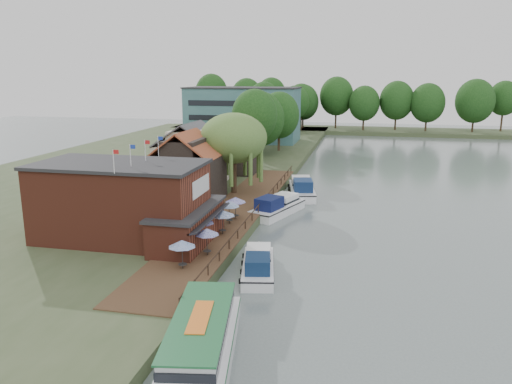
# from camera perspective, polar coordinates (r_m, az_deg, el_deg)

# --- Properties ---
(ground) EXTENTS (260.00, 260.00, 0.00)m
(ground) POSITION_cam_1_polar(r_m,az_deg,el_deg) (45.52, 4.12, -7.48)
(ground) COLOR #556262
(ground) RESTS_ON ground
(land_bank) EXTENTS (50.00, 140.00, 1.00)m
(land_bank) POSITION_cam_1_polar(r_m,az_deg,el_deg) (86.57, -12.29, 2.62)
(land_bank) COLOR #384728
(land_bank) RESTS_ON ground
(quay_deck) EXTENTS (6.00, 50.00, 0.10)m
(quay_deck) POSITION_cam_1_polar(r_m,az_deg,el_deg) (56.06, -2.44, -2.30)
(quay_deck) COLOR #47301E
(quay_deck) RESTS_ON land_bank
(quay_rail) EXTENTS (0.20, 49.00, 1.00)m
(quay_rail) POSITION_cam_1_polar(r_m,az_deg,el_deg) (55.80, 0.37, -1.88)
(quay_rail) COLOR black
(quay_rail) RESTS_ON land_bank
(pub) EXTENTS (20.00, 11.00, 7.30)m
(pub) POSITION_cam_1_polar(r_m,az_deg,el_deg) (47.19, -13.04, -1.12)
(pub) COLOR maroon
(pub) RESTS_ON land_bank
(hotel_block) EXTENTS (25.40, 12.40, 12.30)m
(hotel_block) POSITION_cam_1_polar(r_m,az_deg,el_deg) (115.93, -1.49, 8.89)
(hotel_block) COLOR #38666B
(hotel_block) RESTS_ON land_bank
(cottage_a) EXTENTS (8.60, 7.60, 8.50)m
(cottage_a) POSITION_cam_1_polar(r_m,az_deg,el_deg) (60.93, -7.88, 2.91)
(cottage_a) COLOR black
(cottage_a) RESTS_ON land_bank
(cottage_b) EXTENTS (9.60, 8.60, 8.50)m
(cottage_b) POSITION_cam_1_polar(r_m,az_deg,el_deg) (71.21, -7.36, 4.43)
(cottage_b) COLOR beige
(cottage_b) RESTS_ON land_bank
(cottage_c) EXTENTS (7.60, 7.60, 8.50)m
(cottage_c) POSITION_cam_1_polar(r_m,az_deg,el_deg) (78.52, -2.37, 5.35)
(cottage_c) COLOR black
(cottage_c) RESTS_ON land_bank
(willow) EXTENTS (8.60, 8.60, 10.43)m
(willow) POSITION_cam_1_polar(r_m,az_deg,el_deg) (64.10, -2.57, 4.41)
(willow) COLOR #476B2D
(willow) RESTS_ON land_bank
(umbrella_0) EXTENTS (2.20, 2.20, 2.38)m
(umbrella_0) POSITION_cam_1_polar(r_m,az_deg,el_deg) (40.04, -8.42, -7.07)
(umbrella_0) COLOR #1A4690
(umbrella_0) RESTS_ON quay_deck
(umbrella_1) EXTENTS (2.10, 2.10, 2.38)m
(umbrella_1) POSITION_cam_1_polar(r_m,az_deg,el_deg) (42.68, -5.62, -5.69)
(umbrella_1) COLOR navy
(umbrella_1) RESTS_ON quay_deck
(umbrella_2) EXTENTS (2.29, 2.29, 2.38)m
(umbrella_2) POSITION_cam_1_polar(r_m,az_deg,el_deg) (45.86, -6.21, -4.34)
(umbrella_2) COLOR navy
(umbrella_2) RESTS_ON quay_deck
(umbrella_3) EXTENTS (2.45, 2.45, 2.38)m
(umbrella_3) POSITION_cam_1_polar(r_m,az_deg,el_deg) (48.10, -3.85, -3.45)
(umbrella_3) COLOR navy
(umbrella_3) RESTS_ON quay_deck
(umbrella_4) EXTENTS (2.15, 2.15, 2.38)m
(umbrella_4) POSITION_cam_1_polar(r_m,az_deg,el_deg) (51.35, -3.07, -2.34)
(umbrella_4) COLOR navy
(umbrella_4) RESTS_ON quay_deck
(umbrella_5) EXTENTS (2.22, 2.22, 2.38)m
(umbrella_5) POSITION_cam_1_polar(r_m,az_deg,el_deg) (52.99, -2.35, -1.84)
(umbrella_5) COLOR navy
(umbrella_5) RESTS_ON quay_deck
(cruiser_0) EXTENTS (4.59, 9.40, 2.15)m
(cruiser_0) POSITION_cam_1_polar(r_m,az_deg,el_deg) (41.51, 0.25, -7.96)
(cruiser_0) COLOR silver
(cruiser_0) RESTS_ON ground
(cruiser_1) EXTENTS (6.44, 10.61, 2.46)m
(cruiser_1) POSITION_cam_1_polar(r_m,az_deg,el_deg) (58.66, 2.47, -1.41)
(cruiser_1) COLOR white
(cruiser_1) RESTS_ON ground
(cruiser_2) EXTENTS (5.50, 11.22, 2.64)m
(cruiser_2) POSITION_cam_1_polar(r_m,az_deg,el_deg) (67.87, 5.26, 0.66)
(cruiser_2) COLOR white
(cruiser_2) RESTS_ON ground
(tour_boat) EXTENTS (6.02, 13.84, 2.92)m
(tour_boat) POSITION_cam_1_polar(r_m,az_deg,el_deg) (29.17, -6.55, -17.01)
(tour_boat) COLOR silver
(tour_boat) RESTS_ON ground
(swan) EXTENTS (0.44, 0.44, 0.44)m
(swan) POSITION_cam_1_polar(r_m,az_deg,el_deg) (34.59, -6.94, -14.20)
(swan) COLOR white
(swan) RESTS_ON ground
(bank_tree_0) EXTENTS (7.78, 7.78, 12.75)m
(bank_tree_0) POSITION_cam_1_polar(r_m,az_deg,el_deg) (85.89, -0.17, 7.48)
(bank_tree_0) COLOR #143811
(bank_tree_0) RESTS_ON land_bank
(bank_tree_1) EXTENTS (8.88, 8.88, 11.97)m
(bank_tree_1) POSITION_cam_1_polar(r_m,az_deg,el_deg) (95.01, 0.58, 7.81)
(bank_tree_1) COLOR #143811
(bank_tree_1) RESTS_ON land_bank
(bank_tree_2) EXTENTS (8.11, 8.11, 11.79)m
(bank_tree_2) POSITION_cam_1_polar(r_m,az_deg,el_deg) (100.94, 2.65, 8.07)
(bank_tree_2) COLOR #143811
(bank_tree_2) RESTS_ON land_bank
(bank_tree_3) EXTENTS (7.79, 7.79, 13.38)m
(bank_tree_3) POSITION_cam_1_polar(r_m,az_deg,el_deg) (122.69, 0.91, 9.39)
(bank_tree_3) COLOR #143811
(bank_tree_3) RESTS_ON land_bank
(bank_tree_4) EXTENTS (7.17, 7.17, 12.32)m
(bank_tree_4) POSITION_cam_1_polar(r_m,az_deg,el_deg) (129.78, 4.49, 9.34)
(bank_tree_4) COLOR #143811
(bank_tree_4) RESTS_ON land_bank
(bank_tree_5) EXTENTS (7.97, 7.97, 12.67)m
(bank_tree_5) POSITION_cam_1_polar(r_m,az_deg,el_deg) (138.12, 5.17, 9.64)
(bank_tree_5) COLOR #143811
(bank_tree_5) RESTS_ON land_bank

